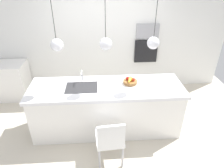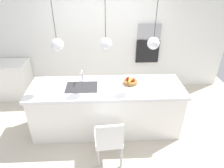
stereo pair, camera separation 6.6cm
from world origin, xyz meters
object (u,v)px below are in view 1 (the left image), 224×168
object	(u,v)px
fruit_bowl	(130,81)
oven	(146,51)
chair_near	(110,139)
microwave	(148,31)

from	to	relation	value
fruit_bowl	oven	world-z (taller)	oven
fruit_bowl	chair_near	distance (m)	1.12
chair_near	microwave	bearing A→B (deg)	66.82
microwave	chair_near	size ratio (longest dim) A/B	0.61
fruit_bowl	chair_near	bearing A→B (deg)	-114.91
microwave	oven	distance (m)	0.50
fruit_bowl	chair_near	size ratio (longest dim) A/B	0.29
fruit_bowl	microwave	xyz separation A→B (m)	(0.61, 1.49, 0.50)
microwave	chair_near	distance (m)	2.80
fruit_bowl	chair_near	world-z (taller)	fruit_bowl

